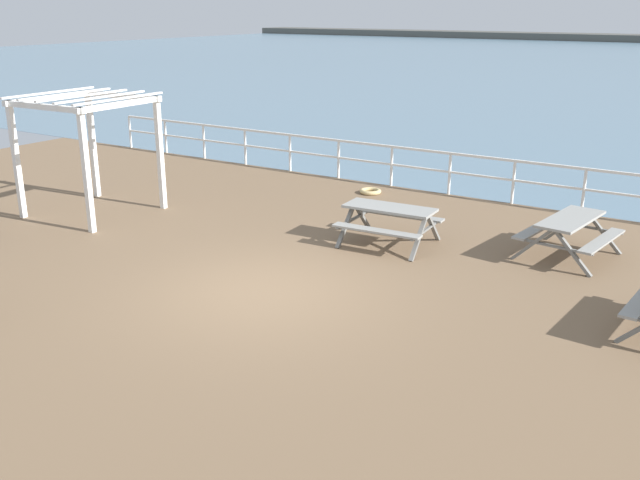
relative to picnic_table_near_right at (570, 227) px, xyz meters
The scene contains 6 objects.
ground_plane 5.97m from the picnic_table_near_right, 129.81° to the right, with size 30.00×24.00×0.20m, color brown.
seaward_railing 4.96m from the picnic_table_near_right, 139.95° to the left, with size 23.07×0.07×1.08m.
picnic_table_near_right is the anchor object (origin of this frame).
picnic_table_seaward 3.42m from the picnic_table_near_right, 159.92° to the right, with size 1.90×1.66×0.80m.
lattice_pergola 10.48m from the picnic_table_near_right, 164.14° to the right, with size 2.54×2.66×2.70m.
rope_coil 5.94m from the picnic_table_near_right, 158.36° to the left, with size 0.55×0.55×0.11m, color tan.
Camera 1 is at (6.85, -8.79, 4.57)m, focal length 40.11 mm.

